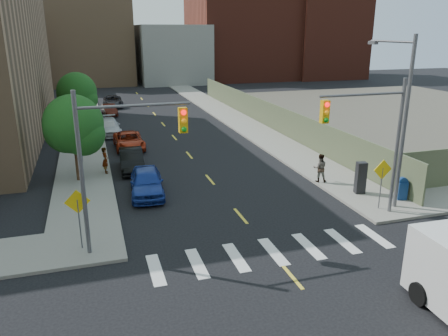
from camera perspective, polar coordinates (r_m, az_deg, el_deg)
ground at (r=16.28m, az=11.94°, el=-17.12°), size 160.00×160.00×0.00m
sidewalk_nw at (r=53.81m, az=-17.88°, el=7.02°), size 3.50×73.00×0.15m
sidewalk_ne at (r=55.77m, az=-1.65°, el=8.21°), size 3.50×73.00×0.15m
fence_north at (r=43.57m, az=5.51°, el=7.04°), size 0.12×44.00×2.50m
gravel_lot at (r=55.03m, az=22.77°, el=6.67°), size 36.00×42.00×0.06m
bg_bldg_midwest at (r=83.56m, az=-17.14°, el=15.71°), size 14.00×16.00×15.00m
bg_bldg_center at (r=82.99m, az=-6.96°, el=14.59°), size 12.00×16.00×10.00m
bg_bldg_east at (r=88.41m, az=2.07°, el=16.83°), size 18.00×18.00×16.00m
bg_bldg_fareast at (r=93.09m, az=12.29°, el=17.11°), size 14.00×16.00×18.00m
smokestack at (r=95.21m, az=14.74°, el=19.97°), size 1.80×1.80×28.00m
signal_nw at (r=18.16m, az=-13.60°, el=2.29°), size 4.59×0.30×7.00m
signal_ne at (r=22.26m, az=18.86°, el=4.61°), size 4.59×0.30×7.00m
streetlight_ne at (r=24.17m, az=22.10°, el=6.91°), size 0.25×3.70×9.00m
warn_sign_nw at (r=19.43m, az=-18.53°, el=-5.04°), size 1.06×0.06×2.83m
warn_sign_ne at (r=24.00m, az=19.95°, el=-0.89°), size 1.06×0.06×2.83m
warn_sign_midwest at (r=32.35m, az=-18.28°, el=3.89°), size 1.06×0.06×2.83m
tree_west_near at (r=28.18m, az=-19.03°, el=4.98°), size 3.66×3.64×5.52m
tree_west_far at (r=42.97m, az=-18.65°, el=9.08°), size 3.66×3.64×5.52m
parked_car_blue at (r=25.59m, az=-10.07°, el=-1.81°), size 2.24×4.75×1.57m
parked_car_black at (r=30.39m, az=-12.00°, el=1.07°), size 1.71×4.46×1.45m
parked_car_red at (r=35.95m, az=-12.31°, el=3.51°), size 2.32×4.85×1.34m
parked_car_silver at (r=41.45m, az=-14.85°, el=5.26°), size 2.16×5.07×1.46m
parked_car_white at (r=41.07m, az=-14.82°, el=5.15°), size 1.75×4.28×1.45m
parked_car_maroon at (r=50.92m, az=-14.74°, el=7.37°), size 1.70×3.95×1.26m
parked_car_grey at (r=56.57m, az=-14.32°, el=8.43°), size 2.30×4.93×1.37m
mailbox at (r=26.14m, az=22.23°, el=-2.50°), size 0.60×0.51×1.29m
payphone at (r=26.22m, az=17.41°, el=-1.22°), size 0.62×0.54×1.85m
pedestrian_west at (r=29.62m, az=-15.24°, el=0.99°), size 0.47×0.67×1.73m
pedestrian_east at (r=27.56m, az=12.42°, el=0.01°), size 1.05×0.94×1.77m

